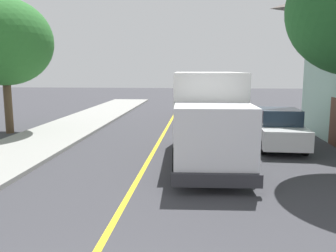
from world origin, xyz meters
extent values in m
cube|color=gold|center=(0.00, 10.00, 0.00)|extent=(0.16, 56.00, 0.01)
cube|color=silver|center=(2.11, 10.46, 1.90)|extent=(2.63, 5.11, 2.60)
cube|color=silver|center=(2.27, 6.96, 1.45)|extent=(2.37, 2.10, 1.70)
cube|color=#1E2D3D|center=(2.31, 6.06, 1.82)|extent=(2.04, 0.17, 0.75)
cube|color=#2D2D33|center=(2.32, 5.88, 0.42)|extent=(2.41, 0.31, 0.36)
cylinder|color=black|center=(3.31, 7.21, 0.50)|extent=(0.35, 1.01, 1.00)
cylinder|color=black|center=(1.21, 7.11, 0.50)|extent=(0.35, 1.01, 1.00)
cylinder|color=black|center=(3.10, 11.75, 0.50)|extent=(0.35, 1.01, 1.00)
cylinder|color=black|center=(1.00, 11.66, 0.50)|extent=(0.35, 1.01, 1.00)
cube|color=#4C564C|center=(2.15, 16.05, 0.65)|extent=(1.84, 4.42, 0.76)
cube|color=#1E2D3D|center=(2.15, 16.20, 1.35)|extent=(1.60, 1.82, 0.64)
cylinder|color=black|center=(2.96, 14.65, 0.32)|extent=(0.23, 0.64, 0.64)
cylinder|color=black|center=(1.38, 14.64, 0.32)|extent=(0.23, 0.64, 0.64)
cylinder|color=black|center=(2.93, 17.47, 0.32)|extent=(0.23, 0.64, 0.64)
cylinder|color=black|center=(1.35, 17.45, 0.32)|extent=(0.23, 0.64, 0.64)
cube|color=maroon|center=(2.16, 21.69, 0.65)|extent=(1.80, 4.40, 0.76)
cube|color=#1E2D3D|center=(2.16, 21.84, 1.35)|extent=(1.59, 1.80, 0.64)
cylinder|color=black|center=(2.95, 20.28, 0.32)|extent=(0.22, 0.64, 0.64)
cylinder|color=black|center=(1.37, 20.28, 0.32)|extent=(0.22, 0.64, 0.64)
cylinder|color=black|center=(2.95, 23.09, 0.32)|extent=(0.22, 0.64, 0.64)
cylinder|color=black|center=(1.37, 23.10, 0.32)|extent=(0.22, 0.64, 0.64)
cube|color=silver|center=(5.20, 12.10, 0.65)|extent=(1.92, 4.45, 0.76)
cube|color=#1E2D3D|center=(5.20, 11.95, 1.35)|extent=(1.63, 1.84, 0.64)
cylinder|color=black|center=(4.45, 13.53, 0.32)|extent=(0.24, 0.65, 0.64)
cylinder|color=black|center=(6.03, 13.49, 0.32)|extent=(0.24, 0.65, 0.64)
cylinder|color=black|center=(4.37, 10.72, 0.32)|extent=(0.24, 0.65, 0.64)
cylinder|color=black|center=(5.95, 10.67, 0.32)|extent=(0.24, 0.65, 0.64)
cube|color=brown|center=(7.74, 12.66, 1.05)|extent=(0.10, 1.00, 2.10)
cylinder|color=brown|center=(-8.08, 14.32, 1.31)|extent=(0.40, 0.40, 2.61)
ellipsoid|color=#2D702D|center=(-8.08, 14.32, 4.69)|extent=(4.90, 4.90, 4.41)
camera|label=1|loc=(1.84, -3.17, 3.31)|focal=37.81mm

